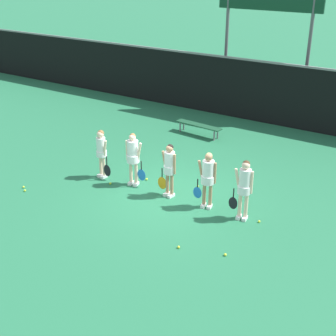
% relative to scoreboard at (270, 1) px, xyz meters
% --- Properties ---
extents(ground_plane, '(140.00, 140.00, 0.00)m').
position_rel_scoreboard_xyz_m(ground_plane, '(0.69, -8.69, -4.88)').
color(ground_plane, '#216642').
extents(fence_windscreen, '(60.00, 0.08, 2.63)m').
position_rel_scoreboard_xyz_m(fence_windscreen, '(0.69, -0.86, -3.55)').
color(fence_windscreen, black).
rests_on(fence_windscreen, ground_plane).
extents(scoreboard, '(4.49, 0.15, 6.15)m').
position_rel_scoreboard_xyz_m(scoreboard, '(0.00, 0.00, 0.00)').
color(scoreboard, '#515156').
rests_on(scoreboard, ground_plane).
extents(bench_courtside, '(2.02, 0.53, 0.44)m').
position_rel_scoreboard_xyz_m(bench_courtside, '(-1.07, -3.72, -4.49)').
color(bench_courtside, '#19472D').
rests_on(bench_courtside, ground_plane).
extents(player_0, '(0.61, 0.34, 1.61)m').
position_rel_scoreboard_xyz_m(player_0, '(-1.77, -8.77, -3.92)').
color(player_0, beige).
rests_on(player_0, ground_plane).
extents(player_1, '(0.68, 0.40, 1.70)m').
position_rel_scoreboard_xyz_m(player_1, '(-0.60, -8.65, -3.87)').
color(player_1, beige).
rests_on(player_1, ground_plane).
extents(player_2, '(0.65, 0.35, 1.66)m').
position_rel_scoreboard_xyz_m(player_2, '(0.74, -8.69, -3.90)').
color(player_2, tan).
rests_on(player_2, ground_plane).
extents(player_3, '(0.65, 0.39, 1.67)m').
position_rel_scoreboard_xyz_m(player_3, '(2.01, -8.68, -3.88)').
color(player_3, tan).
rests_on(player_3, ground_plane).
extents(player_4, '(0.63, 0.36, 1.73)m').
position_rel_scoreboard_xyz_m(player_4, '(3.13, -8.72, -3.85)').
color(player_4, beige).
rests_on(player_4, ground_plane).
extents(tennis_ball_0, '(0.07, 0.07, 0.07)m').
position_rel_scoreboard_xyz_m(tennis_ball_0, '(-3.33, -10.72, -4.84)').
color(tennis_ball_0, '#CCE033').
rests_on(tennis_ball_0, ground_plane).
extents(tennis_ball_1, '(0.07, 0.07, 0.07)m').
position_rel_scoreboard_xyz_m(tennis_ball_1, '(3.54, -10.54, -4.84)').
color(tennis_ball_1, '#CCE033').
rests_on(tennis_ball_1, ground_plane).
extents(tennis_ball_2, '(0.07, 0.07, 0.07)m').
position_rel_scoreboard_xyz_m(tennis_ball_2, '(-1.23, -9.06, -4.84)').
color(tennis_ball_2, '#CCE033').
rests_on(tennis_ball_2, ground_plane).
extents(tennis_ball_3, '(0.07, 0.07, 0.07)m').
position_rel_scoreboard_xyz_m(tennis_ball_3, '(2.43, -10.88, -4.84)').
color(tennis_ball_3, '#CCE033').
rests_on(tennis_ball_3, ground_plane).
extents(tennis_ball_4, '(0.07, 0.07, 0.07)m').
position_rel_scoreboard_xyz_m(tennis_ball_4, '(-0.44, -8.19, -4.84)').
color(tennis_ball_4, '#CCE033').
rests_on(tennis_ball_4, ground_plane).
extents(tennis_ball_5, '(0.07, 0.07, 0.07)m').
position_rel_scoreboard_xyz_m(tennis_ball_5, '(1.18, -7.74, -4.84)').
color(tennis_ball_5, '#CCE033').
rests_on(tennis_ball_5, ground_plane).
extents(tennis_ball_6, '(0.06, 0.06, 0.06)m').
position_rel_scoreboard_xyz_m(tennis_ball_6, '(-3.12, -10.86, -4.84)').
color(tennis_ball_6, '#CCE033').
rests_on(tennis_ball_6, ground_plane).
extents(tennis_ball_7, '(0.07, 0.07, 0.07)m').
position_rel_scoreboard_xyz_m(tennis_ball_7, '(3.62, -8.66, -4.84)').
color(tennis_ball_7, '#CCE033').
rests_on(tennis_ball_7, ground_plane).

